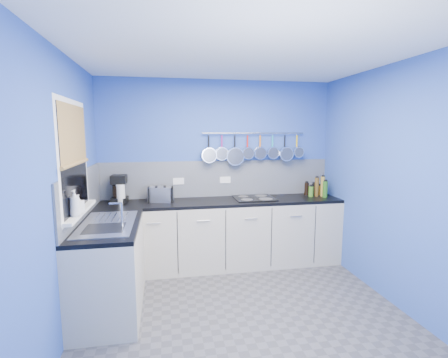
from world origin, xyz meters
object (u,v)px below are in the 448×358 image
object	(u,v)px
soap_bottle_b	(78,204)
toaster	(161,194)
paper_towel	(121,194)
soap_bottle_a	(75,203)
hob	(254,198)
canister	(168,195)
coffee_maker	(119,189)

from	to	relation	value
soap_bottle_b	toaster	bearing A→B (deg)	55.60
paper_towel	toaster	size ratio (longest dim) A/B	0.80
soap_bottle_b	paper_towel	size ratio (longest dim) A/B	0.71
soap_bottle_a	toaster	world-z (taller)	soap_bottle_a
toaster	hob	distance (m)	1.25
paper_towel	toaster	bearing A→B (deg)	1.17
toaster	canister	world-z (taller)	toaster
soap_bottle_b	soap_bottle_a	bearing A→B (deg)	-90.00
paper_towel	canister	size ratio (longest dim) A/B	1.68
soap_bottle_a	coffee_maker	distance (m)	1.28
toaster	soap_bottle_b	bearing A→B (deg)	-109.79
soap_bottle_a	coffee_maker	world-z (taller)	soap_bottle_a
toaster	canister	distance (m)	0.13
paper_towel	hob	size ratio (longest dim) A/B	0.45
coffee_maker	canister	size ratio (longest dim) A/B	2.45
coffee_maker	paper_towel	bearing A→B (deg)	-65.28
soap_bottle_a	coffee_maker	bearing A→B (deg)	80.24
paper_towel	toaster	world-z (taller)	paper_towel
soap_bottle_a	paper_towel	distance (m)	1.22
soap_bottle_b	paper_towel	bearing A→B (deg)	77.21
paper_towel	canister	distance (m)	0.60
canister	hob	world-z (taller)	canister
paper_towel	soap_bottle_a	bearing A→B (deg)	-101.51
toaster	hob	world-z (taller)	toaster
soap_bottle_a	toaster	size ratio (longest dim) A/B	0.80
soap_bottle_a	soap_bottle_b	bearing A→B (deg)	90.00
coffee_maker	toaster	world-z (taller)	coffee_maker
toaster	hob	bearing A→B (deg)	13.51
soap_bottle_a	hob	bearing A→B (deg)	30.62
soap_bottle_a	coffee_maker	xyz separation A→B (m)	(0.22, 1.26, -0.09)
soap_bottle_a	soap_bottle_b	world-z (taller)	soap_bottle_a
hob	soap_bottle_b	bearing A→B (deg)	-152.07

